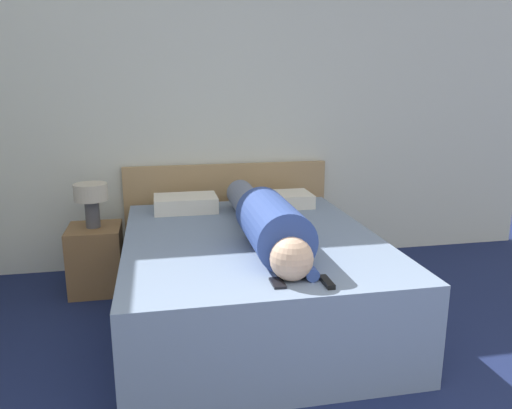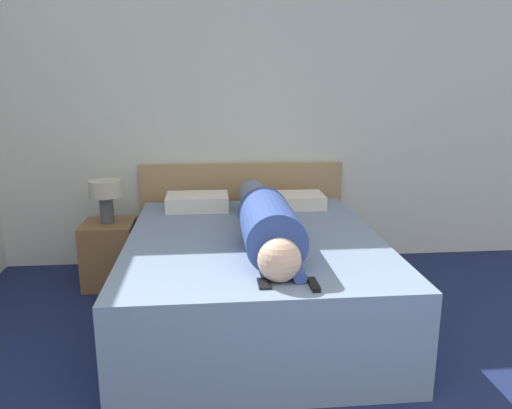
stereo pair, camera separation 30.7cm
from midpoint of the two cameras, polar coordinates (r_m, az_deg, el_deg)
The scene contains 10 objects.
wall_back at distance 4.34m, azimuth -4.12°, elevation 10.22°, with size 5.56×0.06×2.60m.
bed at distance 3.38m, azimuth -3.13°, elevation -8.41°, with size 1.64×2.00×0.59m.
headboard at distance 4.40m, azimuth -5.27°, elevation -1.08°, with size 1.76×0.04×0.89m.
nightstand at distance 4.08m, azimuth -19.90°, elevation -5.89°, with size 0.39×0.41×0.51m.
table_lamp at distance 3.95m, azimuth -20.48°, elevation 0.77°, with size 0.25×0.25×0.33m.
person_lying at distance 3.10m, azimuth -1.69°, elevation -1.97°, with size 0.33×1.71×0.33m.
pillow_near_headboard at distance 3.96m, azimuth -10.26°, elevation 0.10°, with size 0.49×0.33×0.12m.
pillow_second at distance 4.05m, azimuth 0.89°, elevation 0.54°, with size 0.46×0.33×0.11m.
tv_remote at distance 2.53m, azimuth 4.63°, elevation -8.89°, with size 0.04×0.15×0.02m.
cell_phone at distance 2.52m, azimuth -1.03°, elevation -9.02°, with size 0.06×0.13×0.01m.
Camera 1 is at (-0.70, -0.34, 1.58)m, focal length 35.00 mm.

